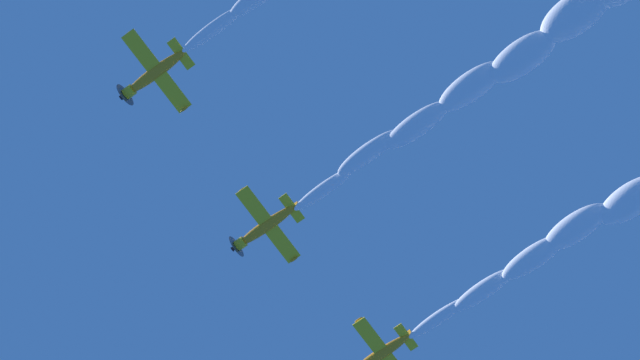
{
  "coord_description": "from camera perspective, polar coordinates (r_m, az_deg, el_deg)",
  "views": [
    {
      "loc": [
        -1.37,
        26.0,
        1.82
      ],
      "look_at": [
        -3.6,
        6.92,
        82.63
      ],
      "focal_mm": 53.49,
      "sensor_mm": 36.0,
      "label": 1
    }
  ],
  "objects": [
    {
      "name": "smoke_trail_right_wingman",
      "position": [
        81.47,
        12.63,
        7.97
      ],
      "size": [
        28.46,
        26.78,
        4.14
      ],
      "color": "white"
    },
    {
      "name": "airplane_right_wingman",
      "position": [
        83.72,
        -3.34,
        -2.83
      ],
      "size": [
        6.47,
        6.71,
        2.22
      ],
      "color": "orange"
    },
    {
      "name": "airplane_outer_left",
      "position": [
        88.24,
        3.56,
        -10.4
      ],
      "size": [
        6.5,
        6.71,
        2.28
      ],
      "color": "orange"
    },
    {
      "name": "airplane_left_wingman",
      "position": [
        81.37,
        -9.94,
        6.26
      ],
      "size": [
        6.48,
        6.71,
        2.25
      ],
      "color": "orange"
    }
  ]
}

